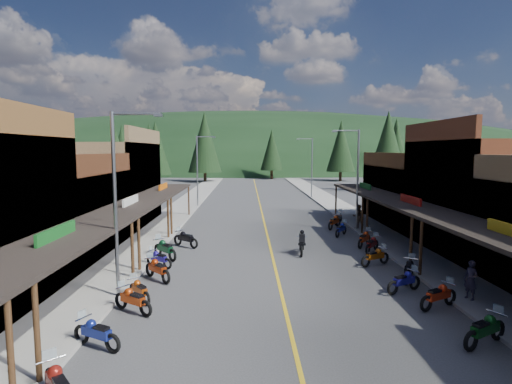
{
  "coord_description": "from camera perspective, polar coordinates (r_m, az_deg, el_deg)",
  "views": [
    {
      "loc": [
        -1.53,
        -22.81,
        6.41
      ],
      "look_at": [
        -0.79,
        9.62,
        3.0
      ],
      "focal_mm": 28.0,
      "sensor_mm": 36.0,
      "label": 1
    }
  ],
  "objects": [
    {
      "name": "sidewalk_west",
      "position": [
        43.86,
        -10.71,
        -2.41
      ],
      "size": [
        3.4,
        94.0,
        0.15
      ],
      "primitive_type": "cube",
      "color": "gray",
      "rests_on": "ground"
    },
    {
      "name": "pine_4",
      "position": [
        85.08,
        12.04,
        6.43
      ],
      "size": [
        5.88,
        5.88,
        12.5
      ],
      "color": "black",
      "rests_on": "ground"
    },
    {
      "name": "pine_2",
      "position": [
        81.27,
        -7.34,
        7.07
      ],
      "size": [
        6.72,
        6.72,
        14.0
      ],
      "color": "black",
      "rests_on": "ground"
    },
    {
      "name": "bike_west_3",
      "position": [
        14.61,
        -21.84,
        -18.03
      ],
      "size": [
        2.05,
        1.51,
        1.13
      ],
      "primitive_type": null,
      "rotation": [
        0.0,
        0.0,
        1.08
      ],
      "color": "navy",
      "rests_on": "ground"
    },
    {
      "name": "ground",
      "position": [
        23.74,
        2.47,
        -9.67
      ],
      "size": [
        220.0,
        220.0,
        0.0
      ],
      "primitive_type": "plane",
      "color": "#38383A",
      "rests_on": "ground"
    },
    {
      "name": "pedestrian_east_b",
      "position": [
        33.25,
        14.39,
        -3.37
      ],
      "size": [
        1.0,
        0.67,
        1.92
      ],
      "primitive_type": "imported",
      "rotation": [
        0.0,
        0.0,
        3.29
      ],
      "color": "brown",
      "rests_on": "sidewalk_east"
    },
    {
      "name": "bike_east_5",
      "position": [
        19.6,
        20.4,
        -11.72
      ],
      "size": [
        2.07,
        1.5,
        1.14
      ],
      "primitive_type": null,
      "rotation": [
        0.0,
        0.0,
        -1.1
      ],
      "color": "navy",
      "rests_on": "ground"
    },
    {
      "name": "shop_west_3",
      "position": [
        36.36,
        -21.0,
        1.04
      ],
      "size": [
        10.9,
        10.2,
        8.2
      ],
      "color": "brown",
      "rests_on": "ground"
    },
    {
      "name": "bike_west_8",
      "position": [
        24.36,
        -12.89,
        -7.79
      ],
      "size": [
        2.13,
        2.26,
        1.33
      ],
      "primitive_type": null,
      "rotation": [
        0.0,
        0.0,
        0.72
      ],
      "color": "#0B3A1E",
      "rests_on": "ground"
    },
    {
      "name": "pine_7",
      "position": [
        103.4,
        -18.56,
        6.15
      ],
      "size": [
        5.88,
        5.88,
        12.5
      ],
      "color": "black",
      "rests_on": "ground"
    },
    {
      "name": "pine_11",
      "position": [
        64.51,
        18.31,
        6.39
      ],
      "size": [
        5.82,
        5.82,
        12.4
      ],
      "color": "black",
      "rests_on": "ground"
    },
    {
      "name": "ridge_hill",
      "position": [
        157.95,
        -0.75,
        3.67
      ],
      "size": [
        310.0,
        140.0,
        60.0
      ],
      "primitive_type": "ellipsoid",
      "color": "black",
      "rests_on": "ground"
    },
    {
      "name": "sidewalk_east",
      "position": [
        44.47,
        12.02,
        -2.32
      ],
      "size": [
        3.4,
        94.0,
        0.15
      ],
      "primitive_type": "cube",
      "color": "gray",
      "rests_on": "ground"
    },
    {
      "name": "rider_on_bike",
      "position": [
        25.0,
        6.52,
        -7.41
      ],
      "size": [
        0.94,
        2.13,
        1.57
      ],
      "rotation": [
        0.0,
        0.0,
        -0.12
      ],
      "color": "black",
      "rests_on": "ground"
    },
    {
      "name": "shop_west_2",
      "position": [
        27.66,
        -27.55,
        -2.74
      ],
      "size": [
        10.9,
        9.0,
        6.2
      ],
      "color": "#3F2111",
      "rests_on": "ground"
    },
    {
      "name": "streetlight_2",
      "position": [
        32.01,
        14.07,
        2.33
      ],
      "size": [
        2.16,
        0.18,
        8.0
      ],
      "color": "gray",
      "rests_on": "ground"
    },
    {
      "name": "bike_east_6",
      "position": [
        21.34,
        21.01,
        -10.22
      ],
      "size": [
        1.67,
        2.15,
        1.19
      ],
      "primitive_type": null,
      "rotation": [
        0.0,
        0.0,
        -0.54
      ],
      "color": "black",
      "rests_on": "ground"
    },
    {
      "name": "bike_east_7",
      "position": [
        23.41,
        16.67,
        -8.7
      ],
      "size": [
        2.08,
        1.52,
        1.14
      ],
      "primitive_type": null,
      "rotation": [
        0.0,
        0.0,
        -1.08
      ],
      "color": "#A34A0B",
      "rests_on": "ground"
    },
    {
      "name": "bike_east_4",
      "position": [
        18.25,
        24.64,
        -13.16
      ],
      "size": [
        2.14,
        1.55,
        1.18
      ],
      "primitive_type": null,
      "rotation": [
        0.0,
        0.0,
        -1.1
      ],
      "color": "red",
      "rests_on": "ground"
    },
    {
      "name": "pedestrian_east_a",
      "position": [
        19.38,
        28.34,
        -10.99
      ],
      "size": [
        0.61,
        0.72,
        1.67
      ],
      "primitive_type": "imported",
      "rotation": [
        0.0,
        0.0,
        -1.17
      ],
      "color": "#272334",
      "rests_on": "sidewalk_east"
    },
    {
      "name": "pine_0",
      "position": [
        93.12,
        -25.83,
        5.45
      ],
      "size": [
        5.04,
        5.04,
        11.0
      ],
      "color": "black",
      "rests_on": "ground"
    },
    {
      "name": "pine_8",
      "position": [
        66.06,
        -19.44,
        5.29
      ],
      "size": [
        4.48,
        4.48,
        10.0
      ],
      "color": "black",
      "rests_on": "ground"
    },
    {
      "name": "bike_east_10",
      "position": [
        30.64,
        12.05,
        -5.12
      ],
      "size": [
        1.68,
        2.03,
        1.14
      ],
      "primitive_type": null,
      "rotation": [
        0.0,
        0.0,
        -0.6
      ],
      "color": "navy",
      "rests_on": "ground"
    },
    {
      "name": "bike_west_7",
      "position": [
        22.78,
        -13.71,
        -9.11
      ],
      "size": [
        1.89,
        1.62,
        1.08
      ],
      "primitive_type": null,
      "rotation": [
        0.0,
        0.0,
        0.94
      ],
      "color": "navy",
      "rests_on": "ground"
    },
    {
      "name": "streetlight_0",
      "position": [
        17.77,
        -19.06,
        -0.63
      ],
      "size": [
        2.16,
        0.18,
        8.0
      ],
      "color": "gray",
      "rests_on": "ground"
    },
    {
      "name": "pine_5",
      "position": [
        101.26,
        19.37,
        6.56
      ],
      "size": [
        6.72,
        6.72,
        14.0
      ],
      "color": "black",
      "rests_on": "ground"
    },
    {
      "name": "bike_west_6",
      "position": [
        20.59,
        -13.9,
        -10.5
      ],
      "size": [
        2.01,
        2.11,
        1.25
      ],
      "primitive_type": null,
      "rotation": [
        0.0,
        0.0,
        0.74
      ],
      "color": "#992B0A",
      "rests_on": "ground"
    },
    {
      "name": "bike_east_3",
      "position": [
        15.71,
        29.93,
        -16.5
      ],
      "size": [
        2.21,
        1.64,
        1.22
      ],
      "primitive_type": null,
      "rotation": [
        0.0,
        0.0,
        -1.07
      ],
      "color": "#0D4114",
      "rests_on": "ground"
    },
    {
      "name": "shop_east_2",
      "position": [
        29.04,
        30.53,
        -0.55
      ],
      "size": [
        10.9,
        9.0,
        8.2
      ],
      "color": "#562B19",
      "rests_on": "ground"
    },
    {
      "name": "pine_1",
      "position": [
        95.49,
        -15.01,
        6.29
      ],
      "size": [
        5.88,
        5.88,
        12.5
      ],
      "color": "black",
      "rests_on": "ground"
    },
    {
      "name": "bike_east_9",
      "position": [
        27.65,
        15.24,
        -6.36
      ],
      "size": [
        1.79,
        2.08,
        1.19
      ],
      "primitive_type": null,
      "rotation": [
        0.0,
        0.0,
        -0.63
      ],
      "color": "#C3370D",
      "rests_on": "ground"
    },
    {
      "name": "centerline",
      "position": [
        43.31,
        0.73,
        -2.5
      ],
      "size": [
        0.15,
        90.0,
        0.01
      ],
      "primitive_type": "cube",
      "color": "gold",
      "rests_on": "ground"
    },
    {
      "name": "streetlight_1",
      "position": [
        45.18,
        -8.21,
        3.47
      ],
      "size": [
        2.16,
        0.18,
        8.0
      ],
      "color": "gray",
      "rests_on": "ground"
    },
    {
      "name": "bike_west_5",
      "position": [
        18.13,
        -16.32,
        -13.17
      ],
      "size": [
        1.65,
        1.83,
        1.06
      ],
      "primitive_type": null,
      "rotation": [
        0.0,
        0.0,
        0.68
      ],
      "color": "#AE420C",
      "rests_on": "ground"
    },
    {
      "name": "pine_6",
      "position": [
        98.97,
        27.53,
        5.37
      ],
      "size": [
        5.04,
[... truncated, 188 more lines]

